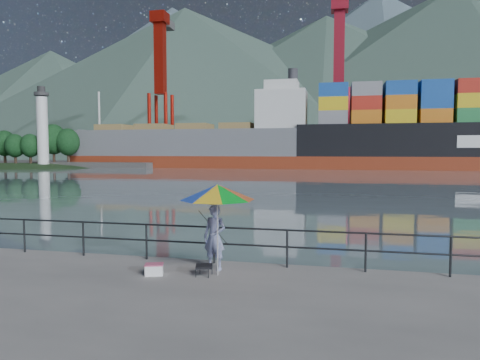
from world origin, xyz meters
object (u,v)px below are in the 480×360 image
fisherman (215,237)px  cooler_bag (154,270)px  bulk_carrier (208,145)px  beach_umbrella (217,192)px

fisherman → cooler_bag: bearing=-135.6°
cooler_bag → bulk_carrier: size_ratio=0.01×
beach_umbrella → bulk_carrier: bulk_carrier is taller
fisherman → beach_umbrella: (0.21, -0.48, 1.22)m
cooler_bag → bulk_carrier: bulk_carrier is taller
cooler_bag → bulk_carrier: 72.81m
fisherman → cooler_bag: size_ratio=3.91×
beach_umbrella → cooler_bag: beach_umbrella is taller
beach_umbrella → bulk_carrier: 72.84m
beach_umbrella → bulk_carrier: (-20.92, 69.74, 2.06)m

